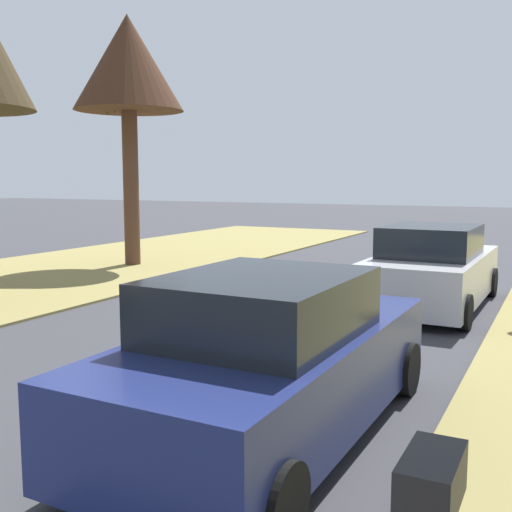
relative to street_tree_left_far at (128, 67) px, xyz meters
The scene contains 3 objects.
street_tree_left_far is the anchor object (origin of this frame).
parked_sedan_navy 13.00m from the street_tree_left_far, 45.59° to the right, with size 2.00×4.43×1.57m.
parked_sedan_silver 10.06m from the street_tree_left_far, 12.67° to the right, with size 2.00×4.43×1.57m.
Camera 1 is at (4.61, 2.40, 2.43)m, focal length 43.01 mm.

